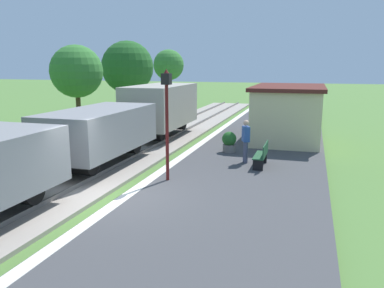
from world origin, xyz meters
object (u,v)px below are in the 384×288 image
Objects in this scene: freight_train at (107,129)px; person_waiting at (246,140)px; station_hut at (288,113)px; tree_field_distant at (169,65)px; potted_planter at (229,142)px; bench_near_hut at (262,155)px; bench_down_platform at (282,119)px; tree_trackside_far at (76,72)px; lamp_post_near at (167,105)px; tree_field_left at (128,67)px.

freight_train reaches higher than person_waiting.
station_hut is 19.95m from tree_field_distant.
freight_train is 21.18× the size of potted_planter.
station_hut is 1.05× the size of tree_field_distant.
bench_near_hut is at bearing 5.93° from freight_train.
person_waiting is (-1.27, -5.49, -0.47)m from station_hut.
tree_field_distant reaches higher than person_waiting.
tree_field_distant is (-10.02, 19.31, 3.29)m from potted_planter.
tree_field_distant is (-11.74, 11.16, 3.29)m from bench_down_platform.
station_hut is 3.87× the size of bench_down_platform.
potted_planter is 0.18× the size of tree_trackside_far.
lamp_post_near is at bearing -111.53° from station_hut.
tree_field_distant reaches higher than lamp_post_near.
bench_down_platform is 0.27× the size of tree_field_distant.
tree_trackside_far reaches higher than potted_planter.
potted_planter is at bearing 128.88° from bench_near_hut.
tree_field_left is at bearing -91.15° from tree_field_distant.
bench_near_hut is at bearing -61.30° from tree_field_distant.
tree_trackside_far is 7.35m from tree_field_left.
bench_down_platform is (-0.56, 4.36, -0.93)m from station_hut.
freight_train is 9.45m from station_hut.
tree_field_distant is at bearing 88.85° from tree_field_left.
person_waiting is 16.99m from tree_field_left.
freight_train is at bearing -49.32° from tree_trackside_far.
person_waiting is at bearing -103.06° from station_hut.
freight_train is at bearing -13.26° from person_waiting.
bench_near_hut is at bearing -90.00° from bench_down_platform.
freight_train reaches higher than bench_near_hut.
station_hut is at bearing -127.29° from person_waiting.
freight_train is 5.64m from person_waiting.
tree_field_left is at bearing 133.36° from potted_planter.
bench_down_platform is (0.00, 10.28, 0.00)m from bench_near_hut.
lamp_post_near reaches higher than potted_planter.
bench_down_platform is 0.88× the size of person_waiting.
tree_field_left reaches higher than station_hut.
station_hut is 4.50m from bench_down_platform.
tree_field_distant is (-11.03, 21.02, 2.82)m from person_waiting.
lamp_post_near is at bearing 31.49° from person_waiting.
bench_near_hut is 1.00× the size of bench_down_platform.
tree_field_distant is at bearing 110.26° from lamp_post_near.
station_hut is 1.11× the size of tree_trackside_far.
station_hut is 6.33× the size of potted_planter.
tree_trackside_far is 0.89× the size of tree_field_left.
bench_near_hut is 0.88× the size of person_waiting.
station_hut is at bearing 43.99° from freight_train.
tree_field_left is at bearing 120.17° from lamp_post_near.
station_hut is 0.99× the size of tree_field_left.
tree_trackside_far reaches higher than lamp_post_near.
tree_trackside_far is at bearing 160.75° from potted_planter.
tree_trackside_far reaches higher than bench_down_platform.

